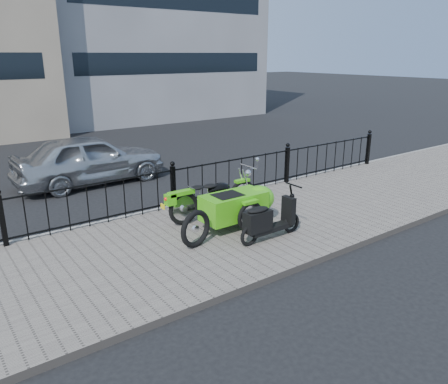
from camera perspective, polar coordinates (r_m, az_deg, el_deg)
ground at (r=8.98m, az=-2.39°, el=-5.00°), size 120.00×120.00×0.00m
sidewalk at (r=8.57m, az=-0.53°, el=-5.67°), size 30.00×3.80×0.12m
curb at (r=10.11m, az=-6.93°, el=-2.11°), size 30.00×0.10×0.12m
iron_fence at (r=9.83m, az=-6.64°, el=0.56°), size 14.11×0.11×1.08m
motorcycle_sidecar at (r=8.81m, az=1.65°, el=-1.31°), size 2.28×1.48×0.98m
scooter at (r=8.12m, az=5.69°, el=-3.78°), size 1.45×0.42×0.98m
spare_tire at (r=7.82m, az=-3.74°, el=-4.82°), size 0.70×0.25×0.70m
sedan_car at (r=12.56m, az=-17.10°, el=4.14°), size 4.10×1.76×1.38m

